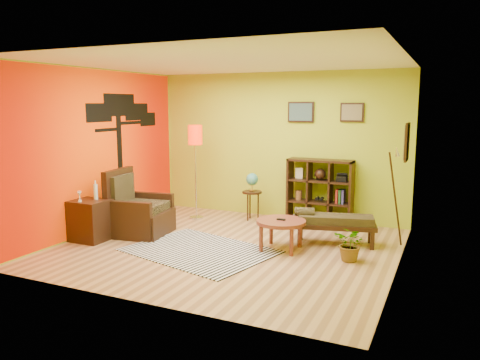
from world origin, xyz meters
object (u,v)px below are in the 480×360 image
at_px(armchair, 137,214).
at_px(side_cabinet, 90,220).
at_px(cube_shelf, 320,192).
at_px(bench, 333,222).
at_px(coffee_table, 281,224).
at_px(potted_plant, 351,248).
at_px(globe_table, 252,185).
at_px(floor_lamp, 195,143).

xyz_separation_m(armchair, side_cabinet, (-0.45, -0.65, 0.00)).
bearing_deg(cube_shelf, bench, -66.14).
bearing_deg(side_cabinet, cube_shelf, 39.95).
xyz_separation_m(coffee_table, potted_plant, (1.08, -0.10, -0.20)).
bearing_deg(side_cabinet, globe_table, 51.72).
relative_size(coffee_table, side_cabinet, 0.77).
bearing_deg(potted_plant, armchair, -178.95).
distance_m(side_cabinet, cube_shelf, 4.07).
height_order(floor_lamp, globe_table, floor_lamp).
height_order(side_cabinet, bench, side_cabinet).
distance_m(cube_shelf, potted_plant, 2.16).
bearing_deg(coffee_table, bench, 42.41).
bearing_deg(potted_plant, bench, 121.30).
distance_m(globe_table, cube_shelf, 1.29).
distance_m(floor_lamp, cube_shelf, 2.52).
height_order(coffee_table, globe_table, globe_table).
bearing_deg(bench, cube_shelf, 113.86).
height_order(coffee_table, bench, bench).
bearing_deg(armchair, floor_lamp, 74.30).
distance_m(floor_lamp, globe_table, 1.33).
relative_size(side_cabinet, cube_shelf, 0.82).
relative_size(floor_lamp, cube_shelf, 1.50).
relative_size(armchair, side_cabinet, 1.13).
bearing_deg(bench, side_cabinet, -158.87).
bearing_deg(bench, floor_lamp, 168.13).
bearing_deg(armchair, bench, 13.43).
bearing_deg(bench, armchair, -166.57).
relative_size(side_cabinet, floor_lamp, 0.54).
xyz_separation_m(cube_shelf, bench, (0.53, -1.20, -0.23)).
bearing_deg(side_cabinet, floor_lamp, 67.52).
distance_m(floor_lamp, potted_plant, 3.71).
height_order(coffee_table, cube_shelf, cube_shelf).
distance_m(coffee_table, armchair, 2.55).
xyz_separation_m(coffee_table, cube_shelf, (0.13, 1.80, 0.20)).
height_order(armchair, floor_lamp, floor_lamp).
distance_m(coffee_table, globe_table, 1.93).
relative_size(armchair, floor_lamp, 0.61).
bearing_deg(cube_shelf, floor_lamp, -165.13).
height_order(armchair, globe_table, armchair).
relative_size(side_cabinet, globe_table, 1.08).
relative_size(coffee_table, armchair, 0.68).
bearing_deg(floor_lamp, globe_table, 18.75).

